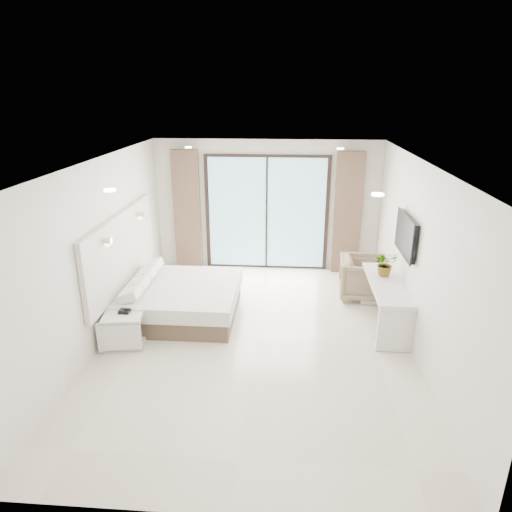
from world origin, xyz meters
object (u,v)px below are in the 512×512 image
Objects in this scene: bed at (179,299)px; armchair at (363,276)px; console_desk at (386,294)px; nightstand at (124,330)px.

bed is 3.34m from armchair.
bed is at bearing 177.63° from console_desk.
armchair is at bearing 19.25° from nightstand.
bed is 1.20m from nightstand.
armchair is (3.20, 0.96, 0.13)m from bed.
armchair reaches higher than bed.
nightstand is (-0.58, -1.05, -0.03)m from bed.
bed is at bearing 110.47° from armchair.
console_desk is at bearing -2.37° from bed.
bed is at bearing 52.34° from nightstand.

